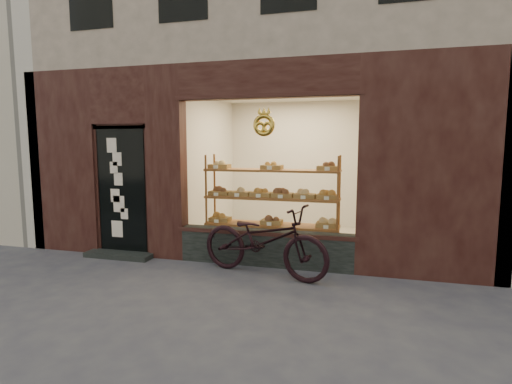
% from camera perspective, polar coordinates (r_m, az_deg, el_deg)
% --- Properties ---
extents(ground, '(90.00, 90.00, 0.00)m').
position_cam_1_polar(ground, '(4.60, -11.16, -17.38)').
color(ground, '#3C3C46').
extents(display_shelf, '(2.20, 0.45, 1.70)m').
position_cam_1_polar(display_shelf, '(6.53, 2.26, -2.06)').
color(display_shelf, brown).
rests_on(display_shelf, ground).
extents(bicycle, '(2.07, 1.13, 1.03)m').
position_cam_1_polar(bicycle, '(5.72, 1.11, -6.86)').
color(bicycle, black).
rests_on(bicycle, ground).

